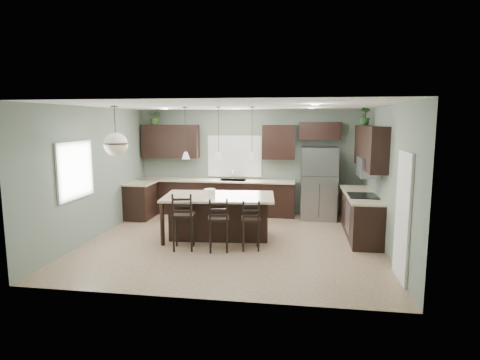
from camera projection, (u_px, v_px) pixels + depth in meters
The scene contains 32 objects.
ground at pixel (232, 242), 8.38m from camera, with size 6.00×6.00×0.00m, color #9E8466.
pantry_door at pixel (403, 217), 6.28m from camera, with size 0.04×0.82×2.04m, color white.
window_back at pixel (235, 156), 10.89m from camera, with size 1.35×0.02×1.00m, color white.
window_left at pixel (75, 170), 7.81m from camera, with size 0.02×1.10×1.00m, color white.
left_return_cabs at pixel (141, 201), 10.37m from camera, with size 0.60×0.90×0.90m, color black.
left_return_countertop at pixel (141, 183), 10.30m from camera, with size 0.66×0.96×0.04m, color beige.
back_lower_cabs at pixel (217, 197), 10.84m from camera, with size 4.20×0.60×0.90m, color black.
back_countertop at pixel (216, 180), 10.75m from camera, with size 4.20×0.66×0.04m, color beige.
sink_inset at pixel (233, 180), 10.68m from camera, with size 0.70×0.45×0.01m, color gray.
faucet at pixel (233, 175), 10.63m from camera, with size 0.02×0.02×0.28m, color silver.
back_upper_left at pixel (171, 141), 10.93m from camera, with size 1.55×0.34×0.90m, color black.
back_upper_right at pixel (279, 142), 10.50m from camera, with size 0.85×0.34×0.90m, color black.
fridge_header at pixel (320, 131), 10.30m from camera, with size 1.05×0.34×0.45m, color black.
right_lower_cabs at pixel (360, 216), 8.77m from camera, with size 0.60×2.35×0.90m, color black.
right_countertop at pixel (360, 194), 8.71m from camera, with size 0.66×2.35×0.04m, color beige.
cooktop at pixel (362, 196), 8.43m from camera, with size 0.58×0.75×0.02m, color black.
wall_oven_front at pixel (348, 218), 8.55m from camera, with size 0.01×0.72×0.60m, color gray.
right_upper_cabs at pixel (370, 147), 8.53m from camera, with size 0.34×2.35×0.90m, color black.
microwave at pixel (369, 167), 8.33m from camera, with size 0.40×0.75×0.40m, color gray.
refrigerator at pixel (319, 183), 10.23m from camera, with size 0.90×0.74×1.85m, color gray.
kitchen_island at pixel (219, 217), 8.61m from camera, with size 2.33×1.32×0.92m, color black.
serving_dish at pixel (210, 192), 8.55m from camera, with size 0.24×0.24×0.14m, color silver.
bar_stool_left at pixel (184, 221), 7.80m from camera, with size 0.42×0.42×1.14m, color black.
bar_stool_center at pixel (218, 224), 7.71m from camera, with size 0.39×0.39×1.06m, color black.
bar_stool_right at pixel (251, 225), 7.80m from camera, with size 0.37×0.37×1.01m, color black.
pendant_left at pixel (185, 133), 8.39m from camera, with size 0.17×0.17×1.10m, color silver, non-canonical shape.
pendant_center at pixel (219, 133), 8.35m from camera, with size 0.17×0.17×1.10m, color silver, non-canonical shape.
pendant_right at pixel (252, 133), 8.31m from camera, with size 0.17×0.17×1.10m, color silver, non-canonical shape.
chandelier at pixel (115, 131), 7.73m from camera, with size 0.50×0.50×0.98m, color beige, non-canonical shape.
plant_back_left at pixel (156, 117), 10.86m from camera, with size 0.39×0.34×0.44m, color #345424.
plant_right_wall at pixel (365, 116), 9.10m from camera, with size 0.23×0.23×0.42m, color #275023.
room_shell at pixel (232, 161), 8.13m from camera, with size 6.00×6.00×6.00m.
Camera 1 is at (1.36, -7.98, 2.51)m, focal length 30.00 mm.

